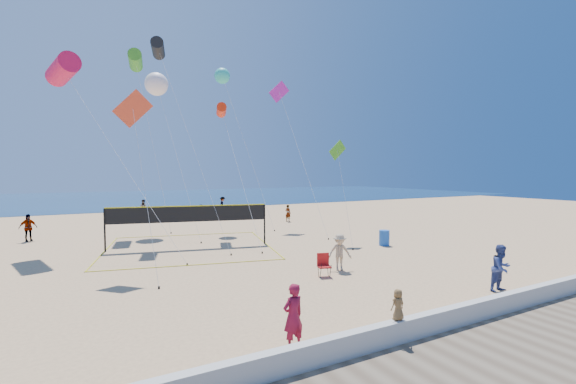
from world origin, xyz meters
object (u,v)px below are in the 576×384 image
volleyball_net (189,219)px  woman (293,317)px  trash_barrel (384,238)px  camp_chair (324,263)px

volleyball_net → woman: bearing=-81.3°
trash_barrel → camp_chair: bearing=-150.7°
camp_chair → woman: bearing=-112.2°
camp_chair → trash_barrel: bearing=47.3°
woman → trash_barrel: (11.84, 9.50, -0.39)m
woman → trash_barrel: bearing=-151.8°
woman → volleyball_net: (1.03, 14.66, 0.90)m
camp_chair → volleyball_net: size_ratio=0.10×
woman → camp_chair: woman is taller
trash_barrel → volleyball_net: volleyball_net is taller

